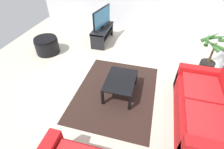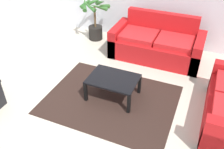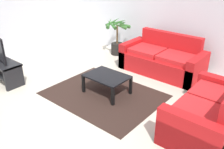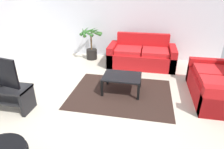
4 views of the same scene
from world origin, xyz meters
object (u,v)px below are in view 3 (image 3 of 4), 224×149
(couch_loveseat, at_px, (209,114))
(potted_palm, at_px, (117,38))
(tv_stand, at_px, (1,68))
(coffee_table, at_px, (107,78))
(couch_main, at_px, (162,60))

(couch_loveseat, relative_size, potted_palm, 1.58)
(tv_stand, relative_size, potted_palm, 1.07)
(coffee_table, bearing_deg, couch_loveseat, 3.50)
(couch_main, relative_size, couch_loveseat, 1.18)
(couch_main, xyz_separation_m, potted_palm, (-1.60, 0.26, 0.19))
(coffee_table, bearing_deg, couch_main, 78.40)
(tv_stand, height_order, potted_palm, potted_palm)
(couch_main, xyz_separation_m, couch_loveseat, (1.66, -1.51, -0.00))
(couch_main, distance_m, tv_stand, 3.68)
(couch_loveseat, distance_m, potted_palm, 3.72)
(tv_stand, relative_size, coffee_table, 1.33)
(couch_loveseat, xyz_separation_m, coffee_table, (-2.00, -0.12, 0.04))
(couch_loveseat, xyz_separation_m, potted_palm, (-3.27, 1.77, 0.19))
(couch_main, height_order, tv_stand, couch_main)
(couch_loveseat, distance_m, tv_stand, 4.32)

